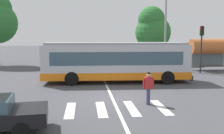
{
  "coord_description": "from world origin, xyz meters",
  "views": [
    {
      "loc": [
        -1.74,
        -14.32,
        3.56
      ],
      "look_at": [
        0.27,
        3.96,
        1.3
      ],
      "focal_mm": 40.76,
      "sensor_mm": 36.0,
      "label": 1
    }
  ],
  "objects": [
    {
      "name": "twin_arm_street_lamp",
      "position": [
        6.57,
        11.18,
        6.04
      ],
      "size": [
        4.28,
        0.32,
        9.97
      ],
      "color": "#939399",
      "rests_on": "ground_plane"
    },
    {
      "name": "city_transit_bus",
      "position": [
        0.7,
        4.93,
        1.59
      ],
      "size": [
        11.26,
        3.02,
        3.06
      ],
      "color": "black",
      "rests_on": "ground_plane"
    },
    {
      "name": "traffic_light_far_corner",
      "position": [
        9.42,
        8.93,
        3.02
      ],
      "size": [
        0.33,
        0.32,
        4.48
      ],
      "color": "#28282B",
      "rests_on": "ground_plane"
    },
    {
      "name": "pedestrian_crossing_street",
      "position": [
        1.55,
        -1.68,
        0.97
      ],
      "size": [
        0.58,
        0.29,
        1.72
      ],
      "color": "#333856",
      "rests_on": "ground_plane"
    },
    {
      "name": "ground_plane",
      "position": [
        0.0,
        0.0,
        0.0
      ],
      "size": [
        160.0,
        160.0,
        0.0
      ],
      "primitive_type": "plane",
      "color": "#47474C"
    },
    {
      "name": "background_tree_right",
      "position": [
        7.09,
        18.06,
        4.48
      ],
      "size": [
        4.59,
        4.59,
        7.33
      ],
      "color": "brown",
      "rests_on": "ground_plane"
    },
    {
      "name": "parked_car_teal",
      "position": [
        0.65,
        13.76,
        0.77
      ],
      "size": [
        1.93,
        4.53,
        1.35
      ],
      "color": "black",
      "rests_on": "ground_plane"
    },
    {
      "name": "parked_car_champagne",
      "position": [
        3.23,
        13.26,
        0.77
      ],
      "size": [
        1.9,
        4.51,
        1.35
      ],
      "color": "black",
      "rests_on": "ground_plane"
    },
    {
      "name": "crosswalk_painted_stripes",
      "position": [
        -0.93,
        -2.26,
        0.0
      ],
      "size": [
        6.46,
        2.73,
        0.01
      ],
      "color": "silver",
      "rests_on": "ground_plane"
    },
    {
      "name": "parked_car_red",
      "position": [
        -2.11,
        13.51,
        0.77
      ],
      "size": [
        1.98,
        4.55,
        1.35
      ],
      "color": "black",
      "rests_on": "ground_plane"
    },
    {
      "name": "lane_center_line",
      "position": [
        -0.16,
        2.0,
        0.0
      ],
      "size": [
        0.16,
        24.0,
        0.01
      ],
      "primitive_type": "cube",
      "color": "silver",
      "rests_on": "ground_plane"
    },
    {
      "name": "bus_stop_shelter",
      "position": [
        11.1,
        10.43,
        2.42
      ],
      "size": [
        4.15,
        1.54,
        3.25
      ],
      "color": "#28282B",
      "rests_on": "ground_plane"
    },
    {
      "name": "parked_car_charcoal",
      "position": [
        -4.8,
        13.36,
        0.77
      ],
      "size": [
        1.93,
        4.53,
        1.35
      ],
      "color": "black",
      "rests_on": "ground_plane"
    }
  ]
}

